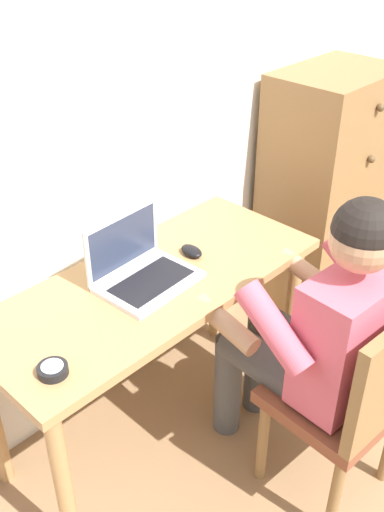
# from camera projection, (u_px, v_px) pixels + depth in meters

# --- Properties ---
(wall_back) EXTENTS (4.80, 0.05, 2.50)m
(wall_back) POSITION_uv_depth(u_px,v_px,m) (158.00, 91.00, 2.25)
(wall_back) COLOR silver
(wall_back) RESTS_ON ground_plane
(desk) EXTENTS (1.30, 0.55, 0.73)m
(desk) POSITION_uv_depth(u_px,v_px,m) (153.00, 305.00, 2.16)
(desk) COLOR tan
(desk) RESTS_ON ground_plane
(dresser) EXTENTS (0.60, 0.45, 1.21)m
(dresser) POSITION_uv_depth(u_px,v_px,m) (324.00, 192.00, 2.96)
(dresser) COLOR olive
(dresser) RESTS_ON ground_plane
(chair) EXTENTS (0.45, 0.43, 0.87)m
(chair) POSITION_uv_depth(u_px,v_px,m) (355.00, 396.00, 1.96)
(chair) COLOR brown
(chair) RESTS_ON ground_plane
(person_seated) EXTENTS (0.55, 0.60, 1.19)m
(person_seated) POSITION_uv_depth(u_px,v_px,m) (316.00, 327.00, 1.97)
(person_seated) COLOR #4C4C4C
(person_seated) RESTS_ON ground_plane
(laptop) EXTENTS (0.35, 0.27, 0.24)m
(laptop) POSITION_uv_depth(u_px,v_px,m) (140.00, 268.00, 2.08)
(laptop) COLOR silver
(laptop) RESTS_ON desk
(computer_mouse) EXTENTS (0.07, 0.11, 0.03)m
(computer_mouse) POSITION_uv_depth(u_px,v_px,m) (192.00, 251.00, 2.23)
(computer_mouse) COLOR black
(computer_mouse) RESTS_ON desk
(desk_clock) EXTENTS (0.09, 0.09, 0.03)m
(desk_clock) POSITION_uv_depth(u_px,v_px,m) (53.00, 370.00, 1.70)
(desk_clock) COLOR black
(desk_clock) RESTS_ON desk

